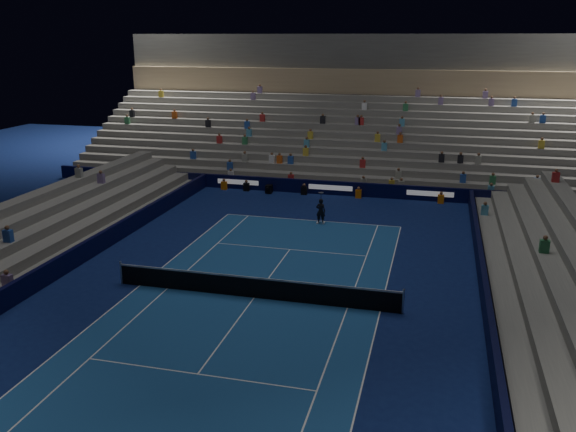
{
  "coord_description": "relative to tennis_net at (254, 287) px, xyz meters",
  "views": [
    {
      "loc": [
        7.38,
        -23.0,
        10.96
      ],
      "look_at": [
        0.0,
        6.0,
        2.0
      ],
      "focal_mm": 37.46,
      "sensor_mm": 36.0,
      "label": 1
    }
  ],
  "objects": [
    {
      "name": "grandstand_main",
      "position": [
        0.0,
        27.9,
        2.87
      ],
      "size": [
        44.0,
        15.2,
        11.2
      ],
      "color": "slate",
      "rests_on": "ground"
    },
    {
      "name": "tennis_player",
      "position": [
        0.68,
        11.4,
        0.28
      ],
      "size": [
        0.58,
        0.39,
        1.58
      ],
      "primitive_type": "imported",
      "rotation": [
        0.0,
        0.0,
        3.12
      ],
      "color": "black",
      "rests_on": "ground"
    },
    {
      "name": "broadcast_camera",
      "position": [
        -4.44,
        17.79,
        -0.2
      ],
      "size": [
        0.45,
        0.9,
        0.59
      ],
      "color": "black",
      "rests_on": "ground"
    },
    {
      "name": "court_surface",
      "position": [
        0.0,
        0.0,
        -0.5
      ],
      "size": [
        10.97,
        23.77,
        0.01
      ],
      "primitive_type": "cube",
      "color": "navy",
      "rests_on": "ground"
    },
    {
      "name": "ground",
      "position": [
        0.0,
        0.0,
        -0.5
      ],
      "size": [
        90.0,
        90.0,
        0.0
      ],
      "primitive_type": "plane",
      "color": "#0D1A4F",
      "rests_on": "ground"
    },
    {
      "name": "sponsor_barrier_east",
      "position": [
        9.7,
        0.0,
        -0.0
      ],
      "size": [
        0.25,
        37.0,
        1.0
      ],
      "primitive_type": "cube",
      "color": "black",
      "rests_on": "ground"
    },
    {
      "name": "tennis_net",
      "position": [
        0.0,
        0.0,
        0.0
      ],
      "size": [
        12.9,
        0.1,
        1.1
      ],
      "color": "#B2B2B7",
      "rests_on": "ground"
    },
    {
      "name": "sponsor_barrier_west",
      "position": [
        -9.7,
        0.0,
        -0.0
      ],
      "size": [
        0.25,
        37.0,
        1.0
      ],
      "primitive_type": "cube",
      "color": "black",
      "rests_on": "ground"
    },
    {
      "name": "sponsor_barrier_far",
      "position": [
        0.0,
        18.5,
        -0.0
      ],
      "size": [
        44.0,
        0.25,
        1.0
      ],
      "primitive_type": "cube",
      "color": "black",
      "rests_on": "ground"
    }
  ]
}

